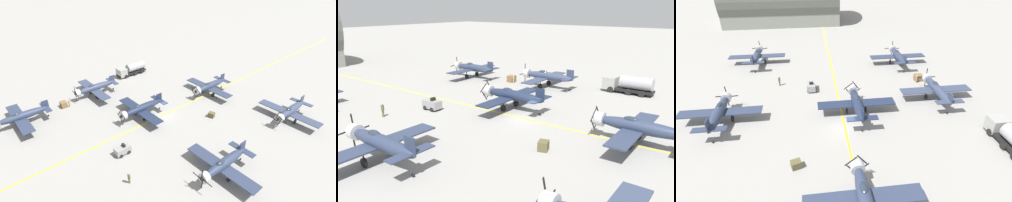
% 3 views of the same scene
% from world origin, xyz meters
% --- Properties ---
extents(ground_plane, '(400.00, 400.00, 0.00)m').
position_xyz_m(ground_plane, '(0.00, 0.00, 0.00)').
color(ground_plane, gray).
extents(taxiway_stripe, '(0.30, 160.00, 0.01)m').
position_xyz_m(taxiway_stripe, '(0.00, 0.00, 0.00)').
color(taxiway_stripe, yellow).
rests_on(taxiway_stripe, ground).
extents(airplane_mid_left, '(12.00, 9.98, 3.80)m').
position_xyz_m(airplane_mid_left, '(-18.01, 3.95, 2.01)').
color(airplane_mid_left, '#2B354F').
rests_on(airplane_mid_left, ground).
extents(airplane_near_center, '(12.00, 9.98, 3.65)m').
position_xyz_m(airplane_near_center, '(0.04, -13.69, 2.01)').
color(airplane_near_center, '#2C3650').
rests_on(airplane_near_center, ground).
extents(airplane_mid_right, '(12.00, 9.98, 3.80)m').
position_xyz_m(airplane_mid_right, '(16.40, 6.52, 2.01)').
color(airplane_mid_right, '#333D57').
rests_on(airplane_mid_right, ground).
extents(airplane_far_right, '(12.00, 9.98, 3.80)m').
position_xyz_m(airplane_far_right, '(14.65, 22.40, 2.01)').
color(airplane_far_right, '#2B354F').
rests_on(airplane_far_right, ground).
extents(airplane_mid_center, '(12.00, 9.98, 3.65)m').
position_xyz_m(airplane_mid_center, '(2.29, 3.84, 2.01)').
color(airplane_mid_center, '#1E2841').
rests_on(airplane_mid_center, ground).
extents(airplane_near_left, '(12.00, 9.98, 3.74)m').
position_xyz_m(airplane_near_left, '(-17.28, -17.26, 2.01)').
color(airplane_near_left, '#353F58').
rests_on(airplane_near_left, ground).
extents(fuel_tanker, '(2.67, 8.00, 2.98)m').
position_xyz_m(fuel_tanker, '(20.88, -6.30, 1.51)').
color(fuel_tanker, black).
rests_on(fuel_tanker, ground).
extents(tow_tractor, '(1.57, 2.60, 1.79)m').
position_xyz_m(tow_tractor, '(-4.50, 12.57, 0.79)').
color(tow_tractor, gray).
rests_on(tow_tractor, ground).
extents(ground_crew_walking, '(0.36, 0.36, 1.66)m').
position_xyz_m(ground_crew_walking, '(15.51, 13.03, 0.91)').
color(ground_crew_walking, tan).
rests_on(ground_crew_walking, ground).
extents(ground_crew_inspecting, '(0.40, 0.40, 1.85)m').
position_xyz_m(ground_crew_inspecting, '(-10.43, 15.25, 1.01)').
color(ground_crew_inspecting, '#515638').
rests_on(ground_crew_inspecting, ground).
extents(supply_crate_by_tanker, '(1.50, 1.26, 1.22)m').
position_xyz_m(supply_crate_by_tanker, '(16.23, 14.00, 0.61)').
color(supply_crate_by_tanker, brown).
rests_on(supply_crate_by_tanker, ground).
extents(supply_crate_mid_lane, '(1.42, 1.29, 0.98)m').
position_xyz_m(supply_crate_mid_lane, '(-6.78, -6.63, 0.49)').
color(supply_crate_mid_lane, brown).
rests_on(supply_crate_mid_lane, ground).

